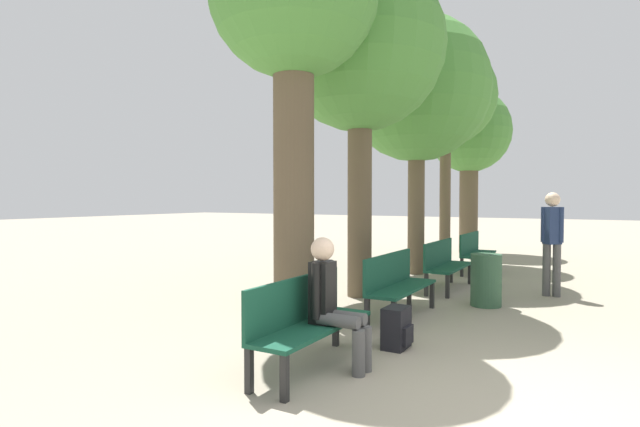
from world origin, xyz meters
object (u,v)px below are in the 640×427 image
Objects in this scene: tree_row_1 at (360,49)px; tree_row_4 at (469,135)px; pedestrian_mid at (552,237)px; tree_row_2 at (417,90)px; person_seated at (333,299)px; bench_row_2 at (444,262)px; tree_row_3 at (446,98)px; backpack at (397,328)px; bench_row_1 at (396,281)px; bench_row_0 at (306,317)px; trash_bin at (486,280)px; bench_row_3 at (475,250)px; tree_row_0 at (293,8)px.

tree_row_1 reaches higher than tree_row_4.
tree_row_2 is at bearing 155.30° from pedestrian_mid.
tree_row_2 is 7.26m from person_seated.
bench_row_2 is 5.49m from tree_row_3.
bench_row_1 is at bearing 111.40° from backpack.
bench_row_0 is 0.94× the size of pedestrian_mid.
bench_row_2 is 4.75m from person_seated.
pedestrian_mid is 1.68m from trash_bin.
tree_row_2 is 6.79m from backpack.
bench_row_1 is at bearing -45.16° from tree_row_1.
bench_row_0 is 9.55m from tree_row_3.
tree_row_2 is 12.32× the size of backpack.
tree_row_4 is at bearing 90.00° from tree_row_1.
bench_row_3 is 0.30× the size of tree_row_0.
tree_row_4 is 11.63m from person_seated.
pedestrian_mid is at bearing 58.90° from trash_bin.
tree_row_0 reaches higher than bench_row_1.
trash_bin is (2.03, -7.52, -3.19)m from tree_row_4.
trash_bin is (0.72, 3.66, -0.27)m from person_seated.
bench_row_2 is at bearing 72.48° from tree_row_0.
bench_row_0 is 0.29× the size of tree_row_1.
tree_row_0 is 4.98m from tree_row_2.
tree_row_0 is (-1.08, -5.84, 3.66)m from bench_row_3.
bench_row_2 is 0.29× the size of tree_row_1.
backpack is at bearing -81.03° from tree_row_4.
backpack is (1.62, -0.41, -3.95)m from tree_row_0.
tree_row_3 is 4.37× the size of person_seated.
bench_row_3 is 2.84m from pedestrian_mid.
bench_row_0 is 1.21m from backpack.
tree_row_3 is at bearing 90.00° from tree_row_0.
tree_row_3 is (-1.08, 3.85, 3.76)m from bench_row_2.
pedestrian_mid is (2.84, -1.30, -3.02)m from tree_row_2.
bench_row_0 is 3.90m from trash_bin.
tree_row_1 reaches higher than backpack.
bench_row_2 is 0.30× the size of tree_row_0.
bench_row_3 is at bearing 91.85° from person_seated.
backpack is 0.26× the size of pedestrian_mid.
person_seated is (0.23, -7.17, 0.17)m from bench_row_3.
tree_row_4 is 2.81× the size of pedestrian_mid.
tree_row_1 is at bearing 123.27° from backpack.
trash_bin is at bearing -52.51° from tree_row_2.
tree_row_2 is at bearing 90.00° from tree_row_1.
bench_row_1 is 3.96m from tree_row_1.
tree_row_0 is at bearing -131.07° from trash_bin.
bench_row_0 is at bearing -90.00° from bench_row_1.
bench_row_2 is at bearing -74.39° from tree_row_3.
tree_row_4 reaches higher than pedestrian_mid.
tree_row_2 is 1.01× the size of tree_row_3.
trash_bin is at bearing 7.60° from tree_row_1.
pedestrian_mid is at bearing 56.80° from bench_row_1.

